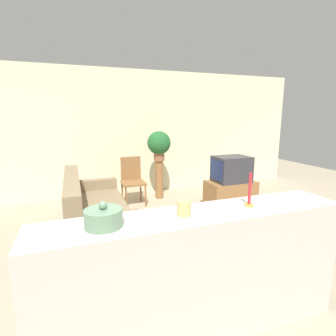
{
  "coord_description": "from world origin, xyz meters",
  "views": [
    {
      "loc": [
        -0.86,
        -2.3,
        1.73
      ],
      "look_at": [
        0.65,
        1.81,
        0.85
      ],
      "focal_mm": 28.0,
      "sensor_mm": 36.0,
      "label": 1
    }
  ],
  "objects_px": {
    "decorative_bowl": "(103,218)",
    "wooden_chair": "(132,178)",
    "couch": "(94,214)",
    "television": "(231,169)",
    "potted_plant": "(159,144)"
  },
  "relations": [
    {
      "from": "decorative_bowl",
      "to": "wooden_chair",
      "type": "bearing_deg",
      "value": 74.56
    },
    {
      "from": "couch",
      "to": "television",
      "type": "distance_m",
      "value": 2.56
    },
    {
      "from": "wooden_chair",
      "to": "potted_plant",
      "type": "relative_size",
      "value": 1.52
    },
    {
      "from": "potted_plant",
      "to": "television",
      "type": "bearing_deg",
      "value": -45.34
    },
    {
      "from": "couch",
      "to": "decorative_bowl",
      "type": "distance_m",
      "value": 2.25
    },
    {
      "from": "television",
      "to": "wooden_chair",
      "type": "distance_m",
      "value": 1.91
    },
    {
      "from": "wooden_chair",
      "to": "decorative_bowl",
      "type": "xyz_separation_m",
      "value": [
        -0.91,
        -3.29,
        0.56
      ]
    },
    {
      "from": "potted_plant",
      "to": "decorative_bowl",
      "type": "distance_m",
      "value": 3.77
    },
    {
      "from": "wooden_chair",
      "to": "decorative_bowl",
      "type": "relative_size",
      "value": 3.7
    },
    {
      "from": "wooden_chair",
      "to": "potted_plant",
      "type": "xyz_separation_m",
      "value": [
        0.61,
        0.16,
        0.65
      ]
    },
    {
      "from": "television",
      "to": "decorative_bowl",
      "type": "height_order",
      "value": "decorative_bowl"
    },
    {
      "from": "couch",
      "to": "potted_plant",
      "type": "xyz_separation_m",
      "value": [
        1.45,
        1.33,
        0.85
      ]
    },
    {
      "from": "couch",
      "to": "wooden_chair",
      "type": "bearing_deg",
      "value": 54.47
    },
    {
      "from": "decorative_bowl",
      "to": "potted_plant",
      "type": "bearing_deg",
      "value": 66.23
    },
    {
      "from": "couch",
      "to": "television",
      "type": "xyz_separation_m",
      "value": [
        2.5,
        0.27,
        0.45
      ]
    }
  ]
}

